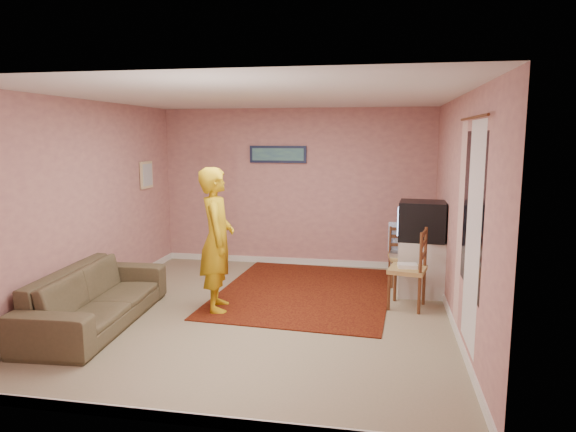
% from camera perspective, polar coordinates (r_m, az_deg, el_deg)
% --- Properties ---
extents(ground, '(5.00, 5.00, 0.00)m').
position_cam_1_polar(ground, '(6.41, -2.88, -10.76)').
color(ground, gray).
rests_on(ground, ground).
extents(wall_back, '(4.50, 0.02, 2.60)m').
position_cam_1_polar(wall_back, '(8.53, 0.91, 3.17)').
color(wall_back, tan).
rests_on(wall_back, ground).
extents(wall_front, '(4.50, 0.02, 2.60)m').
position_cam_1_polar(wall_front, '(3.75, -11.87, -4.50)').
color(wall_front, tan).
rests_on(wall_front, ground).
extents(wall_left, '(0.02, 5.00, 2.60)m').
position_cam_1_polar(wall_left, '(6.96, -21.31, 1.25)').
color(wall_left, tan).
rests_on(wall_left, ground).
extents(wall_right, '(0.02, 5.00, 2.60)m').
position_cam_1_polar(wall_right, '(5.99, 18.46, 0.24)').
color(wall_right, tan).
rests_on(wall_right, ground).
extents(ceiling, '(4.50, 5.00, 0.02)m').
position_cam_1_polar(ceiling, '(6.05, -3.08, 13.12)').
color(ceiling, silver).
rests_on(ceiling, wall_back).
extents(baseboard_back, '(4.50, 0.02, 0.10)m').
position_cam_1_polar(baseboard_back, '(8.73, 0.88, -5.03)').
color(baseboard_back, silver).
rests_on(baseboard_back, ground).
extents(baseboard_front, '(4.50, 0.02, 0.10)m').
position_cam_1_polar(baseboard_front, '(4.22, -11.23, -21.21)').
color(baseboard_front, silver).
rests_on(baseboard_front, ground).
extents(baseboard_left, '(0.02, 5.00, 0.10)m').
position_cam_1_polar(baseboard_left, '(7.22, -20.67, -8.63)').
color(baseboard_left, silver).
rests_on(baseboard_left, ground).
extents(baseboard_right, '(0.02, 5.00, 0.10)m').
position_cam_1_polar(baseboard_right, '(6.29, 17.80, -11.08)').
color(baseboard_right, silver).
rests_on(baseboard_right, ground).
extents(window, '(0.01, 1.10, 1.50)m').
position_cam_1_polar(window, '(5.09, 19.86, 0.41)').
color(window, black).
rests_on(window, wall_right).
extents(curtain_sheer, '(0.01, 0.75, 2.10)m').
position_cam_1_polar(curtain_sheer, '(4.97, 19.85, -2.12)').
color(curtain_sheer, white).
rests_on(curtain_sheer, wall_right).
extents(curtain_floral, '(0.01, 0.35, 2.10)m').
position_cam_1_polar(curtain_floral, '(5.65, 18.57, -0.78)').
color(curtain_floral, white).
rests_on(curtain_floral, wall_right).
extents(curtain_rod, '(0.02, 1.40, 0.02)m').
position_cam_1_polar(curtain_rod, '(5.03, 19.89, 10.26)').
color(curtain_rod, brown).
rests_on(curtain_rod, wall_right).
extents(picture_back, '(0.95, 0.04, 0.28)m').
position_cam_1_polar(picture_back, '(8.51, -1.12, 6.87)').
color(picture_back, '#151D3C').
rests_on(picture_back, wall_back).
extents(picture_left, '(0.04, 0.38, 0.42)m').
position_cam_1_polar(picture_left, '(8.32, -15.43, 4.43)').
color(picture_left, beige).
rests_on(picture_left, wall_left).
extents(area_rug, '(2.46, 3.00, 0.02)m').
position_cam_1_polar(area_rug, '(7.21, 1.88, -8.41)').
color(area_rug, black).
rests_on(area_rug, ground).
extents(tv_cabinet, '(0.60, 0.54, 0.76)m').
position_cam_1_polar(tv_cabinet, '(7.26, 14.50, -5.52)').
color(tv_cabinet, silver).
rests_on(tv_cabinet, ground).
extents(crt_tv, '(0.66, 0.60, 0.52)m').
position_cam_1_polar(crt_tv, '(7.13, 14.65, -0.51)').
color(crt_tv, black).
rests_on(crt_tv, tv_cabinet).
extents(chair_a, '(0.42, 0.40, 0.46)m').
position_cam_1_polar(chair_a, '(7.59, 12.63, -3.79)').
color(chair_a, tan).
rests_on(chair_a, ground).
extents(dvd_player, '(0.38, 0.29, 0.06)m').
position_cam_1_polar(dvd_player, '(7.60, 12.61, -4.18)').
color(dvd_player, '#A6A6AA').
rests_on(dvd_player, chair_a).
extents(blue_throw, '(0.41, 0.05, 0.44)m').
position_cam_1_polar(blue_throw, '(7.74, 12.62, -2.30)').
color(blue_throw, '#86A8DC').
rests_on(blue_throw, chair_a).
extents(chair_b, '(0.52, 0.54, 0.55)m').
position_cam_1_polar(chair_b, '(6.61, 13.16, -4.76)').
color(chair_b, tan).
rests_on(chair_b, ground).
extents(game_console, '(0.25, 0.19, 0.05)m').
position_cam_1_polar(game_console, '(6.63, 13.14, -5.40)').
color(game_console, white).
rests_on(game_console, chair_b).
extents(sofa, '(1.01, 2.26, 0.65)m').
position_cam_1_polar(sofa, '(6.37, -20.52, -8.39)').
color(sofa, brown).
rests_on(sofa, ground).
extents(person, '(0.59, 0.74, 1.78)m').
position_cam_1_polar(person, '(6.37, -7.91, -2.62)').
color(person, gold).
rests_on(person, ground).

